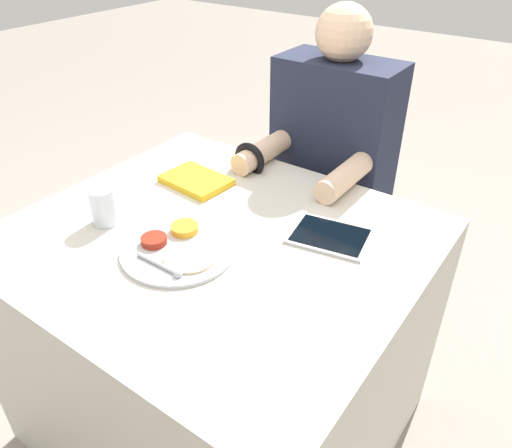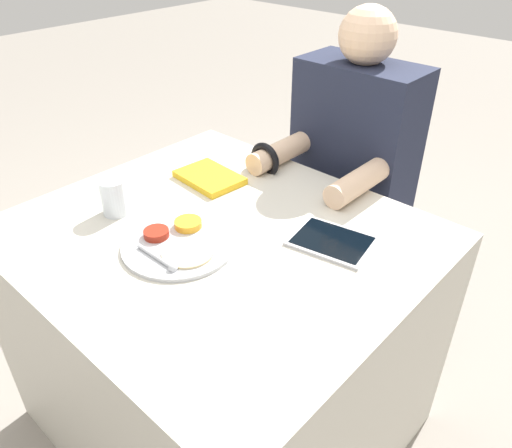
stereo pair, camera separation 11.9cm
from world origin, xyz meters
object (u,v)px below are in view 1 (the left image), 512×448
thali_tray (178,248)px  drinking_glass (104,206)px  person_diner (329,196)px  red_notebook (196,181)px  tablet_device (330,236)px

thali_tray → drinking_glass: (-0.24, -0.01, 0.04)m
person_diner → drinking_glass: size_ratio=12.14×
thali_tray → red_notebook: (-0.19, 0.28, 0.00)m
thali_tray → tablet_device: 0.38m
thali_tray → person_diner: person_diner is taller
tablet_device → person_diner: 0.55m
red_notebook → person_diner: (0.22, 0.44, -0.18)m
red_notebook → tablet_device: (0.46, -0.02, -0.00)m
red_notebook → drinking_glass: 0.30m
tablet_device → drinking_glass: bearing=-151.5°
tablet_device → drinking_glass: size_ratio=2.22×
person_diner → thali_tray: bearing=-92.4°
red_notebook → tablet_device: red_notebook is taller
thali_tray → tablet_device: (0.27, 0.26, -0.00)m
thali_tray → tablet_device: size_ratio=1.27×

